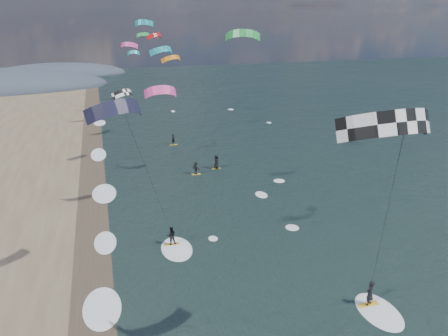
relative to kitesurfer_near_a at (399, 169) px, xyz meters
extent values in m
plane|color=black|center=(-3.07, 3.72, -12.15)|extent=(260.00, 260.00, 0.00)
cube|color=#382D23|center=(-15.07, 13.72, -12.15)|extent=(3.00, 240.00, 0.00)
ellipsoid|color=#3D4756|center=(-25.07, 123.72, -12.15)|extent=(40.00, 18.00, 7.00)
cube|color=gold|center=(3.24, 5.02, -12.12)|extent=(1.52, 0.46, 0.07)
imported|color=black|center=(3.24, 5.02, -11.15)|extent=(0.81, 0.69, 1.88)
ellipsoid|color=white|center=(3.54, 4.22, -12.15)|extent=(2.60, 4.20, 0.12)
cylinder|color=black|center=(1.24, 2.02, -4.12)|extent=(0.02, 0.02, 15.27)
cube|color=gold|center=(-8.47, 16.78, -12.12)|extent=(1.31, 0.40, 0.06)
imported|color=black|center=(-8.47, 16.78, -11.26)|extent=(0.82, 0.64, 1.66)
ellipsoid|color=white|center=(-8.17, 15.98, -12.15)|extent=(2.60, 4.20, 0.12)
cylinder|color=black|center=(-10.22, 13.78, -4.70)|extent=(0.02, 0.02, 14.12)
cube|color=gold|center=(-2.83, 32.58, -12.12)|extent=(1.10, 0.35, 0.05)
imported|color=black|center=(-2.83, 32.58, -11.28)|extent=(1.16, 1.18, 1.63)
cube|color=gold|center=(0.07, 33.88, -12.12)|extent=(1.10, 0.35, 0.05)
imported|color=black|center=(0.07, 33.88, -11.21)|extent=(0.74, 0.97, 1.78)
cube|color=gold|center=(-3.46, 45.32, -12.12)|extent=(1.10, 0.35, 0.05)
imported|color=black|center=(-3.46, 45.32, -11.28)|extent=(0.71, 0.68, 1.64)
ellipsoid|color=white|center=(-13.87, 9.72, -12.15)|extent=(2.40, 5.40, 0.11)
ellipsoid|color=white|center=(-13.87, 18.72, -12.15)|extent=(2.40, 5.40, 0.11)
ellipsoid|color=white|center=(-13.87, 29.72, -12.15)|extent=(2.40, 5.40, 0.11)
ellipsoid|color=white|center=(-13.87, 43.72, -12.15)|extent=(2.40, 5.40, 0.11)
ellipsoid|color=white|center=(-13.87, 61.72, -12.15)|extent=(2.40, 5.40, 0.11)
camera|label=1|loc=(-13.12, -16.19, 7.21)|focal=35.00mm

